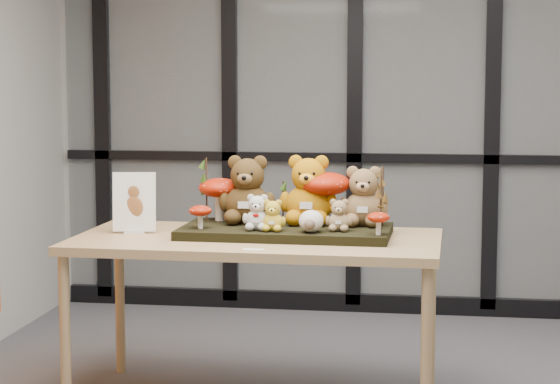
% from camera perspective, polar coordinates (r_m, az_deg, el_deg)
% --- Properties ---
extents(room_shell, '(5.00, 5.00, 5.00)m').
position_cam_1_polar(room_shell, '(4.29, 7.72, 7.61)').
color(room_shell, '#ADAAA4').
rests_on(room_shell, floor).
extents(glass_partition, '(4.90, 0.06, 2.78)m').
position_cam_1_polar(glass_partition, '(6.76, 8.05, 4.98)').
color(glass_partition, '#2D383F').
rests_on(glass_partition, floor).
extents(display_table, '(1.77, 0.91, 0.82)m').
position_cam_1_polar(display_table, '(4.89, -1.32, -3.30)').
color(display_table, tan).
rests_on(display_table, floor).
extents(diorama_tray, '(1.02, 0.53, 0.04)m').
position_cam_1_polar(diorama_tray, '(4.92, 0.33, -2.23)').
color(diorama_tray, black).
rests_on(diorama_tray, display_table).
extents(bear_pooh_yellow, '(0.29, 0.26, 0.37)m').
position_cam_1_polar(bear_pooh_yellow, '(5.00, 1.62, 0.33)').
color(bear_pooh_yellow, '#B06F08').
rests_on(bear_pooh_yellow, diorama_tray).
extents(bear_brown_medium, '(0.29, 0.26, 0.37)m').
position_cam_1_polar(bear_brown_medium, '(5.02, -1.83, 0.34)').
color(bear_brown_medium, '#422E13').
rests_on(bear_brown_medium, diorama_tray).
extents(bear_tan_back, '(0.25, 0.23, 0.32)m').
position_cam_1_polar(bear_tan_back, '(4.96, 4.73, -0.05)').
color(bear_tan_back, brown).
rests_on(bear_tan_back, diorama_tray).
extents(bear_small_yellow, '(0.13, 0.12, 0.16)m').
position_cam_1_polar(bear_small_yellow, '(4.78, -0.40, -1.23)').
color(bear_small_yellow, gold).
rests_on(bear_small_yellow, diorama_tray).
extents(bear_white_bow, '(0.15, 0.13, 0.19)m').
position_cam_1_polar(bear_white_bow, '(4.81, -1.27, -1.04)').
color(bear_white_bow, beige).
rests_on(bear_white_bow, diorama_tray).
extents(bear_beige_small, '(0.13, 0.12, 0.17)m').
position_cam_1_polar(bear_beige_small, '(4.79, 3.35, -1.21)').
color(bear_beige_small, '#997C53').
rests_on(bear_beige_small, diorama_tray).
extents(plush_cream_hedgehog, '(0.09, 0.08, 0.12)m').
position_cam_1_polar(plush_cream_hedgehog, '(4.74, 1.76, -1.59)').
color(plush_cream_hedgehog, silver).
rests_on(plush_cream_hedgehog, diorama_tray).
extents(mushroom_back_left, '(0.21, 0.21, 0.24)m').
position_cam_1_polar(mushroom_back_left, '(5.12, -3.41, -0.29)').
color(mushroom_back_left, '#951704').
rests_on(mushroom_back_left, diorama_tray).
extents(mushroom_back_right, '(0.26, 0.26, 0.28)m').
position_cam_1_polar(mushroom_back_right, '(5.00, 2.54, -0.19)').
color(mushroom_back_right, '#951704').
rests_on(mushroom_back_right, diorama_tray).
extents(mushroom_front_left, '(0.11, 0.11, 0.12)m').
position_cam_1_polar(mushroom_front_left, '(4.87, -4.51, -1.34)').
color(mushroom_front_left, '#951704').
rests_on(mushroom_front_left, diorama_tray).
extents(mushroom_front_right, '(0.10, 0.10, 0.12)m').
position_cam_1_polar(mushroom_front_right, '(4.68, 5.56, -1.71)').
color(mushroom_front_right, '#951704').
rests_on(mushroom_front_right, diorama_tray).
extents(sprig_green_far_left, '(0.05, 0.05, 0.32)m').
position_cam_1_polar(sprig_green_far_left, '(5.11, -4.15, 0.15)').
color(sprig_green_far_left, '#1E3E0E').
rests_on(sprig_green_far_left, diorama_tray).
extents(sprig_green_mid_left, '(0.05, 0.05, 0.29)m').
position_cam_1_polar(sprig_green_mid_left, '(5.13, -2.56, 0.01)').
color(sprig_green_mid_left, '#1E3E0E').
rests_on(sprig_green_mid_left, diorama_tray).
extents(sprig_dry_far_right, '(0.05, 0.05, 0.29)m').
position_cam_1_polar(sprig_dry_far_right, '(4.95, 5.81, -0.23)').
color(sprig_dry_far_right, brown).
rests_on(sprig_dry_far_right, diorama_tray).
extents(sprig_dry_mid_right, '(0.05, 0.05, 0.26)m').
position_cam_1_polar(sprig_dry_mid_right, '(4.82, 5.70, -0.62)').
color(sprig_dry_mid_right, brown).
rests_on(sprig_dry_mid_right, diorama_tray).
extents(sprig_green_centre, '(0.05, 0.05, 0.20)m').
position_cam_1_polar(sprig_green_centre, '(5.10, 0.17, -0.51)').
color(sprig_green_centre, '#1E3E0E').
rests_on(sprig_green_centre, diorama_tray).
extents(sign_holder, '(0.21, 0.08, 0.30)m').
position_cam_1_polar(sign_holder, '(5.04, -8.20, -0.73)').
color(sign_holder, silver).
rests_on(sign_holder, display_table).
extents(label_card, '(0.10, 0.03, 0.00)m').
position_cam_1_polar(label_card, '(4.53, -1.50, -3.25)').
color(label_card, white).
rests_on(label_card, display_table).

